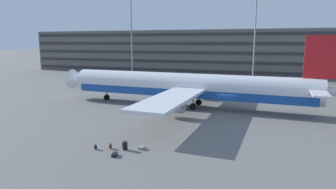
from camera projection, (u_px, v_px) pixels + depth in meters
The scene contains 10 objects.
ground_plane at pixel (227, 111), 39.49m from camera, with size 600.00×600.00×0.00m, color slate.
terminal_structure at pixel (250, 52), 83.88m from camera, with size 135.96×14.30×12.61m.
airliner at pixel (189, 87), 41.66m from camera, with size 40.87×33.16×9.98m.
light_mast_far_left at pixel (131, 26), 81.97m from camera, with size 1.80×0.50×24.03m.
light_mast_left at pixel (255, 26), 71.63m from camera, with size 1.80×0.50×22.84m.
suitcase_upright at pixel (142, 148), 25.48m from camera, with size 0.49×0.67×0.24m.
suitcase_teal at pixel (125, 146), 25.28m from camera, with size 0.42×0.46×0.86m.
suitcase_large at pixel (115, 155), 23.92m from camera, with size 0.52×0.76×0.26m.
backpack_small at pixel (110, 146), 25.59m from camera, with size 0.33×0.41×0.51m.
backpack_scuffed at pixel (96, 147), 25.42m from camera, with size 0.38×0.38×0.48m.
Camera 1 is at (4.72, -39.01, 9.14)m, focal length 31.44 mm.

